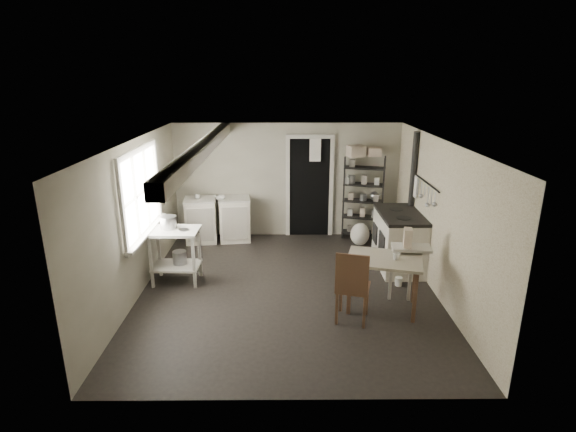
{
  "coord_description": "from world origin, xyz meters",
  "views": [
    {
      "loc": [
        -0.05,
        -6.33,
        3.2
      ],
      "look_at": [
        0.0,
        0.3,
        1.1
      ],
      "focal_mm": 28.0,
      "sensor_mm": 36.0,
      "label": 1
    }
  ],
  "objects_px": {
    "stockpot": "(169,225)",
    "shelf_rack": "(364,193)",
    "stove": "(398,243)",
    "work_table": "(383,284)",
    "prep_table": "(176,258)",
    "flour_sack": "(360,234)",
    "chair": "(353,287)",
    "base_cabinets": "(218,218)"
  },
  "relations": [
    {
      "from": "prep_table",
      "to": "stockpot",
      "type": "distance_m",
      "value": 0.56
    },
    {
      "from": "prep_table",
      "to": "chair",
      "type": "bearing_deg",
      "value": -24.3
    },
    {
      "from": "shelf_rack",
      "to": "base_cabinets",
      "type": "bearing_deg",
      "value": -163.55
    },
    {
      "from": "base_cabinets",
      "to": "work_table",
      "type": "relative_size",
      "value": 1.31
    },
    {
      "from": "prep_table",
      "to": "stove",
      "type": "distance_m",
      "value": 3.73
    },
    {
      "from": "base_cabinets",
      "to": "flour_sack",
      "type": "xyz_separation_m",
      "value": [
        2.8,
        -0.31,
        -0.22
      ]
    },
    {
      "from": "work_table",
      "to": "shelf_rack",
      "type": "bearing_deg",
      "value": 86.32
    },
    {
      "from": "prep_table",
      "to": "base_cabinets",
      "type": "bearing_deg",
      "value": 78.05
    },
    {
      "from": "prep_table",
      "to": "shelf_rack",
      "type": "xyz_separation_m",
      "value": [
        3.3,
        2.02,
        0.55
      ]
    },
    {
      "from": "stockpot",
      "to": "base_cabinets",
      "type": "bearing_deg",
      "value": 74.59
    },
    {
      "from": "work_table",
      "to": "flour_sack",
      "type": "distance_m",
      "value": 2.47
    },
    {
      "from": "stockpot",
      "to": "shelf_rack",
      "type": "height_order",
      "value": "shelf_rack"
    },
    {
      "from": "stove",
      "to": "flour_sack",
      "type": "distance_m",
      "value": 1.15
    },
    {
      "from": "stockpot",
      "to": "work_table",
      "type": "bearing_deg",
      "value": -16.79
    },
    {
      "from": "stockpot",
      "to": "shelf_rack",
      "type": "distance_m",
      "value": 3.91
    },
    {
      "from": "prep_table",
      "to": "shelf_rack",
      "type": "height_order",
      "value": "shelf_rack"
    },
    {
      "from": "flour_sack",
      "to": "base_cabinets",
      "type": "bearing_deg",
      "value": 173.7
    },
    {
      "from": "shelf_rack",
      "to": "flour_sack",
      "type": "distance_m",
      "value": 0.84
    },
    {
      "from": "work_table",
      "to": "chair",
      "type": "xyz_separation_m",
      "value": [
        -0.47,
        -0.31,
        0.1
      ]
    },
    {
      "from": "stockpot",
      "to": "shelf_rack",
      "type": "xyz_separation_m",
      "value": [
        3.4,
        1.93,
        0.01
      ]
    },
    {
      "from": "work_table",
      "to": "prep_table",
      "type": "bearing_deg",
      "value": 164.19
    },
    {
      "from": "shelf_rack",
      "to": "stove",
      "type": "height_order",
      "value": "shelf_rack"
    },
    {
      "from": "stockpot",
      "to": "stove",
      "type": "bearing_deg",
      "value": 7.13
    },
    {
      "from": "shelf_rack",
      "to": "stove",
      "type": "relative_size",
      "value": 1.36
    },
    {
      "from": "prep_table",
      "to": "shelf_rack",
      "type": "relative_size",
      "value": 0.53
    },
    {
      "from": "shelf_rack",
      "to": "chair",
      "type": "relative_size",
      "value": 1.62
    },
    {
      "from": "base_cabinets",
      "to": "stove",
      "type": "bearing_deg",
      "value": -29.03
    },
    {
      "from": "shelf_rack",
      "to": "stove",
      "type": "distance_m",
      "value": 1.59
    },
    {
      "from": "chair",
      "to": "shelf_rack",
      "type": "bearing_deg",
      "value": 94.12
    },
    {
      "from": "stove",
      "to": "shelf_rack",
      "type": "bearing_deg",
      "value": 104.17
    },
    {
      "from": "shelf_rack",
      "to": "flour_sack",
      "type": "bearing_deg",
      "value": -89.85
    },
    {
      "from": "chair",
      "to": "work_table",
      "type": "bearing_deg",
      "value": 49.12
    },
    {
      "from": "prep_table",
      "to": "chair",
      "type": "relative_size",
      "value": 0.85
    },
    {
      "from": "shelf_rack",
      "to": "work_table",
      "type": "distance_m",
      "value": 2.96
    },
    {
      "from": "stove",
      "to": "flour_sack",
      "type": "xyz_separation_m",
      "value": [
        -0.49,
        1.03,
        -0.2
      ]
    },
    {
      "from": "stockpot",
      "to": "base_cabinets",
      "type": "relative_size",
      "value": 0.21
    },
    {
      "from": "shelf_rack",
      "to": "stove",
      "type": "xyz_separation_m",
      "value": [
        0.38,
        -1.46,
        -0.51
      ]
    },
    {
      "from": "stockpot",
      "to": "flour_sack",
      "type": "distance_m",
      "value": 3.69
    },
    {
      "from": "stove",
      "to": "base_cabinets",
      "type": "bearing_deg",
      "value": 157.44
    },
    {
      "from": "chair",
      "to": "stove",
      "type": "bearing_deg",
      "value": 75.07
    },
    {
      "from": "flour_sack",
      "to": "shelf_rack",
      "type": "bearing_deg",
      "value": 76.17
    },
    {
      "from": "base_cabinets",
      "to": "flour_sack",
      "type": "relative_size",
      "value": 2.98
    }
  ]
}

